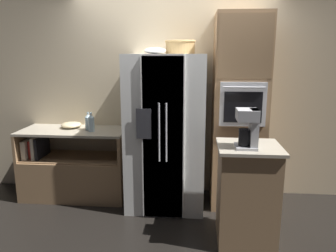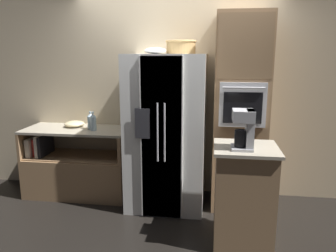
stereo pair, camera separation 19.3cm
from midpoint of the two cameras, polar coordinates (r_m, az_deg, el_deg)
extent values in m
plane|color=black|center=(4.15, -0.93, -13.48)|extent=(20.00, 20.00, 0.00)
cube|color=beige|center=(4.23, -0.31, 6.87)|extent=(12.00, 0.06, 2.80)
cube|color=#93704C|center=(4.48, -16.86, -8.45)|extent=(1.31, 0.60, 0.51)
cube|color=#93704C|center=(4.39, -17.08, -5.22)|extent=(1.26, 0.55, 0.02)
cube|color=#93704C|center=(4.62, -24.59, -2.84)|extent=(0.04, 0.60, 0.34)
cube|color=#93704C|center=(4.15, -8.99, -3.50)|extent=(0.04, 0.60, 0.34)
cube|color=#ADA38E|center=(4.30, -17.38, -0.81)|extent=(1.31, 0.60, 0.03)
cube|color=silver|center=(4.57, -24.00, -3.42)|extent=(0.06, 0.37, 0.23)
cube|color=#B72D28|center=(4.54, -23.26, -3.51)|extent=(0.05, 0.28, 0.23)
cube|color=silver|center=(4.51, -22.72, -3.23)|extent=(0.04, 0.37, 0.28)
cube|color=black|center=(4.49, -22.20, -3.34)|extent=(0.03, 0.37, 0.26)
cube|color=white|center=(3.90, -1.70, -0.98)|extent=(0.90, 0.80, 1.81)
cube|color=white|center=(3.51, -2.57, -2.55)|extent=(0.44, 0.02, 1.78)
cube|color=white|center=(3.50, -2.38, -2.55)|extent=(0.44, 0.02, 1.78)
cylinder|color=#B2B2B7|center=(3.46, -3.17, -1.20)|extent=(0.02, 0.02, 0.63)
cylinder|color=#B2B2B7|center=(3.45, -1.92, -1.23)|extent=(0.02, 0.02, 0.63)
cube|color=#2D2D33|center=(3.48, -5.84, 0.36)|extent=(0.16, 0.01, 0.33)
cube|color=#93704C|center=(3.94, 10.79, 2.26)|extent=(0.60, 0.62, 2.26)
cube|color=silver|center=(3.59, 11.41, 3.71)|extent=(0.49, 0.04, 0.48)
cube|color=black|center=(3.58, 11.42, 3.21)|extent=(0.40, 0.01, 0.33)
cylinder|color=#B2B2B7|center=(3.53, 11.60, 6.60)|extent=(0.43, 0.02, 0.02)
cube|color=olive|center=(3.57, 11.81, 13.45)|extent=(0.56, 0.01, 0.67)
cube|color=#93704C|center=(3.31, 11.88, -11.77)|extent=(0.54, 0.52, 0.95)
cube|color=#ADA38E|center=(3.14, 12.28, -3.62)|extent=(0.59, 0.56, 0.03)
cylinder|color=tan|center=(3.87, 0.67, 13.49)|extent=(0.33, 0.33, 0.14)
torus|color=tan|center=(3.87, 0.67, 14.51)|extent=(0.35, 0.35, 0.03)
ellipsoid|color=white|center=(3.74, -3.77, 12.98)|extent=(0.25, 0.25, 0.07)
cylinder|color=silver|center=(4.12, -14.51, 0.23)|extent=(0.08, 0.08, 0.17)
cone|color=silver|center=(4.10, -14.59, 1.68)|extent=(0.08, 0.08, 0.04)
cylinder|color=silver|center=(4.10, -14.62, 2.14)|extent=(0.03, 0.03, 0.02)
cylinder|color=silver|center=(4.22, -14.98, 0.42)|extent=(0.08, 0.08, 0.16)
cone|color=silver|center=(4.20, -15.06, 1.78)|extent=(0.08, 0.08, 0.04)
cylinder|color=silver|center=(4.20, -15.08, 2.18)|extent=(0.03, 0.03, 0.02)
ellipsoid|color=beige|center=(4.40, -17.71, 0.17)|extent=(0.26, 0.26, 0.07)
cube|color=#B2B2B7|center=(3.04, 11.62, -3.56)|extent=(0.19, 0.21, 0.02)
cylinder|color=black|center=(3.02, 11.43, -1.96)|extent=(0.11, 0.11, 0.15)
cube|color=#B2B2B7|center=(3.01, 12.92, -0.52)|extent=(0.07, 0.18, 0.36)
cube|color=#B2B2B7|center=(2.98, 11.87, 1.92)|extent=(0.19, 0.21, 0.10)
camera|label=1|loc=(0.10, -91.46, -0.33)|focal=35.00mm
camera|label=2|loc=(0.10, 88.54, 0.33)|focal=35.00mm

